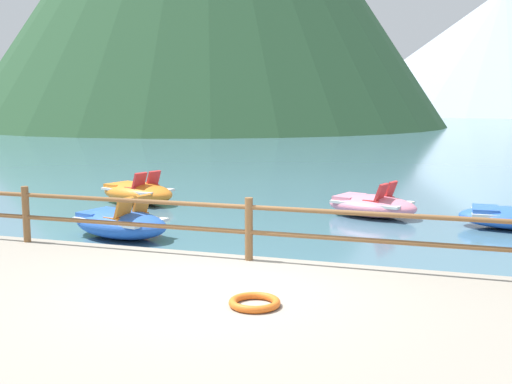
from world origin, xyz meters
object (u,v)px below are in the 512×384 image
life_ring (255,302)px  pedal_boat_1 (137,192)px  pedal_boat_0 (372,205)px  pedal_boat_4 (120,223)px

life_ring → pedal_boat_1: pedal_boat_1 is taller
life_ring → pedal_boat_0: size_ratio=0.24×
life_ring → pedal_boat_4: 6.10m
pedal_boat_1 → pedal_boat_4: bearing=-66.1°
pedal_boat_0 → pedal_boat_4: (-4.57, -3.91, 0.02)m
life_ring → pedal_boat_4: size_ratio=0.25×
life_ring → pedal_boat_1: (-6.01, 8.25, -0.14)m
pedal_boat_0 → pedal_boat_4: size_ratio=1.02×
pedal_boat_1 → pedal_boat_4: (1.73, -3.90, -0.00)m
pedal_boat_0 → pedal_boat_4: pedal_boat_4 is taller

